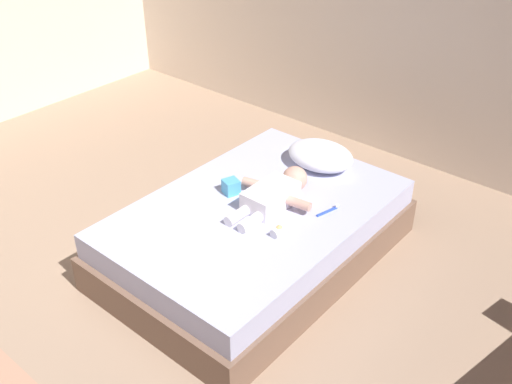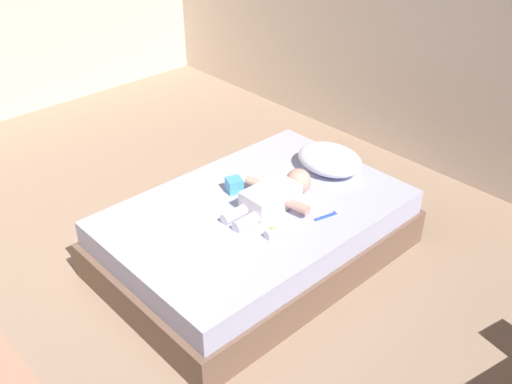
{
  "view_description": "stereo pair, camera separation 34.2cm",
  "coord_description": "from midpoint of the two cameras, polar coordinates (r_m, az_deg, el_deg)",
  "views": [
    {
      "loc": [
        1.95,
        -1.02,
        2.33
      ],
      "look_at": [
        0.09,
        1.18,
        0.49
      ],
      "focal_mm": 41.17,
      "sensor_mm": 36.0,
      "label": 1
    },
    {
      "loc": [
        2.2,
        -0.78,
        2.33
      ],
      "look_at": [
        0.09,
        1.18,
        0.49
      ],
      "focal_mm": 41.17,
      "sensor_mm": 36.0,
      "label": 2
    }
  ],
  "objects": [
    {
      "name": "toy_block",
      "position": [
        3.58,
        -5.17,
        0.43
      ],
      "size": [
        0.11,
        0.11,
        0.09
      ],
      "color": "#4CA8DB",
      "rests_on": "bed"
    },
    {
      "name": "toothbrush",
      "position": [
        3.43,
        4.25,
        -1.92
      ],
      "size": [
        0.05,
        0.16,
        0.02
      ],
      "color": "blue",
      "rests_on": "bed"
    },
    {
      "name": "baby_bottle",
      "position": [
        3.22,
        -0.77,
        -3.88
      ],
      "size": [
        0.06,
        0.1,
        0.08
      ],
      "color": "white",
      "rests_on": "bed"
    },
    {
      "name": "pillow",
      "position": [
        3.85,
        3.78,
        3.5
      ],
      "size": [
        0.45,
        0.35,
        0.15
      ],
      "color": "white",
      "rests_on": "bed"
    },
    {
      "name": "baby",
      "position": [
        3.47,
        -0.92,
        -0.23
      ],
      "size": [
        0.49,
        0.63,
        0.16
      ],
      "color": "white",
      "rests_on": "bed"
    },
    {
      "name": "bed",
      "position": [
        3.59,
        -2.73,
        -4.11
      ],
      "size": [
        1.22,
        1.81,
        0.39
      ],
      "color": "brown",
      "rests_on": "ground_plane"
    },
    {
      "name": "ground_plane",
      "position": [
        3.25,
        -18.65,
        -15.61
      ],
      "size": [
        8.0,
        8.0,
        0.0
      ],
      "primitive_type": "plane",
      "color": "#9C7F67"
    }
  ]
}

